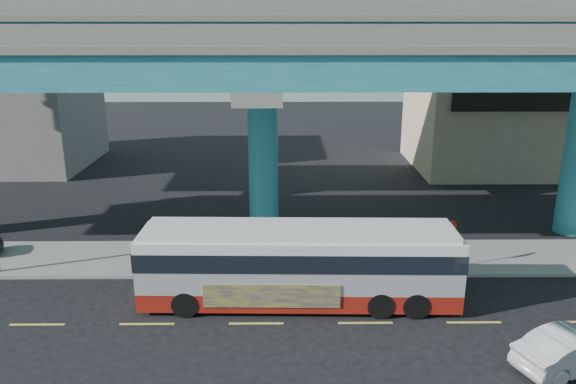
{
  "coord_description": "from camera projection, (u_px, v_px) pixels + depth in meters",
  "views": [
    {
      "loc": [
        0.98,
        -18.56,
        10.55
      ],
      "look_at": [
        1.2,
        4.0,
        3.73
      ],
      "focal_mm": 35.0,
      "sensor_mm": 36.0,
      "label": 1
    }
  ],
  "objects": [
    {
      "name": "ground",
      "position": [
        257.0,
        319.0,
        20.8
      ],
      "size": [
        120.0,
        120.0,
        0.0
      ],
      "primitive_type": "plane",
      "color": "black",
      "rests_on": "ground"
    },
    {
      "name": "sidewalk",
      "position": [
        262.0,
        258.0,
        26.05
      ],
      "size": [
        70.0,
        4.0,
        0.15
      ],
      "primitive_type": "cube",
      "color": "gray",
      "rests_on": "ground"
    },
    {
      "name": "lane_markings",
      "position": [
        256.0,
        323.0,
        20.51
      ],
      "size": [
        58.0,
        0.12,
        0.01
      ],
      "color": "#D8C64C",
      "rests_on": "ground"
    },
    {
      "name": "viaduct",
      "position": [
        262.0,
        53.0,
        26.88
      ],
      "size": [
        52.0,
        12.4,
        11.7
      ],
      "color": "#206079",
      "rests_on": "ground"
    },
    {
      "name": "building_beige",
      "position": [
        510.0,
        121.0,
        41.95
      ],
      "size": [
        14.0,
        10.23,
        7.0
      ],
      "color": "tan",
      "rests_on": "ground"
    },
    {
      "name": "building_concrete",
      "position": [
        5.0,
        106.0,
        42.29
      ],
      "size": [
        12.0,
        10.0,
        9.0
      ],
      "primitive_type": "cube",
      "color": "gray",
      "rests_on": "ground"
    },
    {
      "name": "transit_bus",
      "position": [
        299.0,
        262.0,
        21.59
      ],
      "size": [
        12.27,
        2.9,
        3.13
      ],
      "rotation": [
        0.0,
        0.0,
        -0.02
      ],
      "color": "maroon",
      "rests_on": "ground"
    },
    {
      "name": "sedan",
      "position": [
        574.0,
        349.0,
        17.71
      ],
      "size": [
        4.2,
        5.02,
        1.33
      ],
      "primitive_type": "imported",
      "rotation": [
        0.0,
        0.0,
        1.95
      ],
      "color": "#B6B7BC",
      "rests_on": "ground"
    },
    {
      "name": "stop_sign",
      "position": [
        451.0,
        234.0,
        24.38
      ],
      "size": [
        0.55,
        0.43,
        2.24
      ],
      "rotation": [
        0.0,
        0.0,
        0.25
      ],
      "color": "gray",
      "rests_on": "sidewalk"
    }
  ]
}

